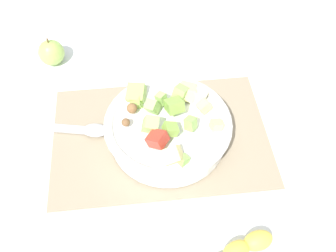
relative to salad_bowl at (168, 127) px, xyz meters
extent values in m
plane|color=silver|center=(-0.02, 0.01, -0.04)|extent=(2.40, 2.40, 0.00)
cube|color=gray|center=(-0.02, 0.01, -0.04)|extent=(0.47, 0.31, 0.01)
cylinder|color=white|center=(0.00, 0.00, -0.01)|extent=(0.25, 0.25, 0.05)
torus|color=white|center=(0.00, 0.00, 0.02)|extent=(0.27, 0.27, 0.02)
cube|color=#A3CC6B|center=(0.03, 0.06, 0.04)|extent=(0.04, 0.04, 0.04)
cube|color=#A3CC6B|center=(-0.01, 0.05, 0.04)|extent=(0.03, 0.03, 0.03)
cube|color=#8CB74C|center=(0.00, -0.04, 0.04)|extent=(0.03, 0.03, 0.03)
cube|color=#A3CC6B|center=(-0.04, -0.02, 0.04)|extent=(0.04, 0.04, 0.05)
cube|color=#8CB74C|center=(-0.06, 0.05, 0.02)|extent=(0.03, 0.03, 0.03)
cube|color=#A3CC6B|center=(-0.03, 0.03, 0.04)|extent=(0.04, 0.04, 0.04)
cube|color=#9EC656|center=(-0.06, 0.08, 0.03)|extent=(0.05, 0.06, 0.04)
cube|color=beige|center=(0.05, 0.07, 0.03)|extent=(0.04, 0.05, 0.05)
cube|color=beige|center=(0.07, 0.06, 0.03)|extent=(0.05, 0.04, 0.04)
cube|color=#E5D684|center=(0.10, -0.03, 0.03)|extent=(0.03, 0.03, 0.03)
cube|color=#E5D684|center=(0.00, -0.09, 0.03)|extent=(0.05, 0.04, 0.05)
cube|color=#93C160|center=(0.02, -0.10, 0.02)|extent=(0.03, 0.03, 0.03)
cube|color=#8CB74C|center=(0.02, 0.02, 0.05)|extent=(0.04, 0.05, 0.03)
sphere|color=brown|center=(-0.07, 0.03, 0.03)|extent=(0.04, 0.03, 0.03)
cube|color=#93C160|center=(0.04, -0.03, 0.04)|extent=(0.03, 0.03, 0.03)
cube|color=#E5D684|center=(0.08, 0.02, 0.03)|extent=(0.04, 0.03, 0.03)
cube|color=#BC3828|center=(-0.03, -0.06, 0.04)|extent=(0.05, 0.05, 0.04)
sphere|color=brown|center=(-0.09, 0.00, 0.03)|extent=(0.03, 0.02, 0.02)
ellipsoid|color=#B7B7BC|center=(-0.16, 0.03, -0.03)|extent=(0.06, 0.05, 0.01)
cube|color=#B7B7BC|center=(-0.25, 0.05, -0.03)|extent=(0.15, 0.05, 0.01)
sphere|color=#9EC656|center=(-0.26, 0.28, -0.01)|extent=(0.07, 0.07, 0.07)
cylinder|color=brown|center=(-0.26, 0.28, 0.03)|extent=(0.00, 0.00, 0.01)
ellipsoid|color=yellow|center=(0.13, -0.25, -0.03)|extent=(0.06, 0.05, 0.04)
ellipsoid|color=yellow|center=(0.09, -0.27, -0.03)|extent=(0.07, 0.06, 0.04)
camera|label=1|loc=(-0.05, -0.49, 0.64)|focal=41.08mm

